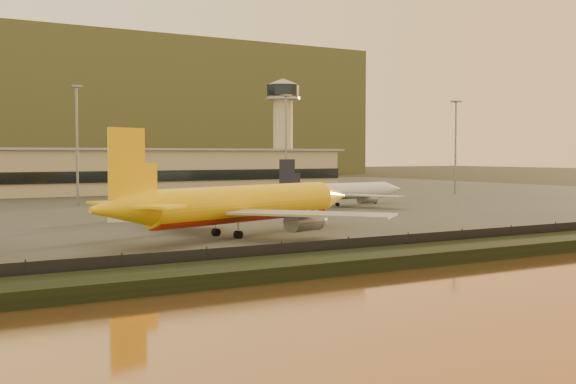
# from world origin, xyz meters

# --- Properties ---
(ground) EXTENTS (900.00, 900.00, 0.00)m
(ground) POSITION_xyz_m (0.00, 0.00, 0.00)
(ground) COLOR black
(ground) RESTS_ON ground
(embankment) EXTENTS (320.00, 7.00, 1.40)m
(embankment) POSITION_xyz_m (0.00, -17.00, 0.70)
(embankment) COLOR black
(embankment) RESTS_ON ground
(tarmac) EXTENTS (320.00, 220.00, 0.20)m
(tarmac) POSITION_xyz_m (0.00, 95.00, 0.10)
(tarmac) COLOR #2D2D2D
(tarmac) RESTS_ON ground
(perimeter_fence) EXTENTS (300.00, 0.05, 2.20)m
(perimeter_fence) POSITION_xyz_m (0.00, -13.00, 1.30)
(perimeter_fence) COLOR black
(perimeter_fence) RESTS_ON tarmac
(terminal_building) EXTENTS (202.00, 25.00, 12.60)m
(terminal_building) POSITION_xyz_m (-14.52, 125.55, 6.25)
(terminal_building) COLOR tan
(terminal_building) RESTS_ON tarmac
(control_tower) EXTENTS (11.20, 11.20, 35.50)m
(control_tower) POSITION_xyz_m (70.00, 131.00, 21.66)
(control_tower) COLOR tan
(control_tower) RESTS_ON tarmac
(apron_light_masts) EXTENTS (152.20, 12.20, 25.40)m
(apron_light_masts) POSITION_xyz_m (15.00, 75.00, 15.70)
(apron_light_masts) COLOR slate
(apron_light_masts) RESTS_ON tarmac
(dhl_cargo_jet) EXTENTS (45.61, 43.45, 13.95)m
(dhl_cargo_jet) POSITION_xyz_m (-5.67, 12.42, 4.37)
(dhl_cargo_jet) COLOR yellow
(dhl_cargo_jet) RESTS_ON tarmac
(white_narrowbody_jet) EXTENTS (34.51, 33.65, 9.92)m
(white_narrowbody_jet) POSITION_xyz_m (38.43, 52.57, 3.16)
(white_narrowbody_jet) COLOR silver
(white_narrowbody_jet) RESTS_ON tarmac
(gse_vehicle_yellow) EXTENTS (3.61, 1.93, 1.56)m
(gse_vehicle_yellow) POSITION_xyz_m (6.14, 33.43, 0.98)
(gse_vehicle_yellow) COLOR yellow
(gse_vehicle_yellow) RESTS_ON tarmac
(gse_vehicle_white) EXTENTS (4.03, 3.01, 1.65)m
(gse_vehicle_white) POSITION_xyz_m (-13.58, 39.87, 1.03)
(gse_vehicle_white) COLOR silver
(gse_vehicle_white) RESTS_ON tarmac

